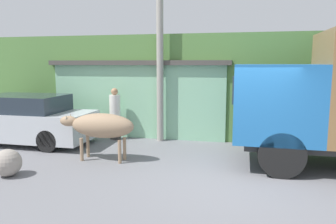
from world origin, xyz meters
TOP-DOWN VIEW (x-y plane):
  - ground_plane at (0.00, 0.00)m, footprint 60.00×60.00m
  - hillside_embankment at (0.00, 6.09)m, footprint 32.00×5.01m
  - building_backdrop at (-3.55, 4.72)m, footprint 6.42×2.70m
  - brown_cow at (-3.62, 0.79)m, footprint 2.11×0.66m
  - parked_suv at (-6.90, 1.96)m, footprint 4.61×1.80m
  - pedestrian_on_hill at (-4.18, 3.14)m, footprint 0.37×0.37m
  - utility_pole at (-2.64, 3.30)m, footprint 0.90×0.22m
  - roadside_rock at (-5.19, -0.88)m, footprint 0.63×0.63m

SIDE VIEW (x-z plane):
  - ground_plane at x=0.00m, z-range 0.00..0.00m
  - roadside_rock at x=-5.19m, z-range 0.00..0.63m
  - parked_suv at x=-6.90m, z-range -0.02..1.55m
  - brown_cow at x=-3.62m, z-range 0.30..1.57m
  - pedestrian_on_hill at x=-4.18m, z-range 0.08..1.84m
  - building_backdrop at x=-3.55m, z-range 0.01..2.69m
  - hillside_embankment at x=0.00m, z-range 0.00..3.54m
  - utility_pole at x=-2.64m, z-range 0.12..5.51m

